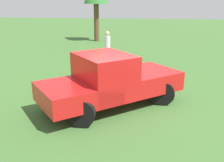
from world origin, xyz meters
TOP-DOWN VIEW (x-y plane):
  - ground_plane at (0.00, 0.00)m, footprint 80.00×80.00m
  - pickup_truck at (0.30, 0.57)m, footprint 4.91×4.51m
  - person_bystander at (1.25, -5.48)m, footprint 0.45×0.45m

SIDE VIEW (x-z plane):
  - ground_plane at x=0.00m, z-range 0.00..0.00m
  - pickup_truck at x=0.30m, z-range 0.04..1.87m
  - person_bystander at x=1.25m, z-range 0.13..1.94m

